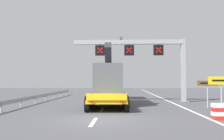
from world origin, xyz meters
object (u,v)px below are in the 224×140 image
(heavy_haul_truck_yellow, at_px, (109,82))
(crash_barrier_striped, at_px, (222,112))
(tourist_info_sign_brown, at_px, (208,87))
(exit_sign_yellow, at_px, (222,84))
(overhead_lane_gantry, at_px, (143,52))

(heavy_haul_truck_yellow, xyz_separation_m, crash_barrier_striped, (6.79, -10.17, -1.54))
(crash_barrier_striped, bearing_deg, tourist_info_sign_brown, 76.81)
(exit_sign_yellow, distance_m, tourist_info_sign_brown, 2.70)
(crash_barrier_striped, bearing_deg, heavy_haul_truck_yellow, 123.73)
(exit_sign_yellow, bearing_deg, overhead_lane_gantry, 120.88)
(tourist_info_sign_brown, bearing_deg, exit_sign_yellow, -91.07)
(overhead_lane_gantry, relative_size, tourist_info_sign_brown, 5.35)
(heavy_haul_truck_yellow, relative_size, exit_sign_yellow, 5.79)
(exit_sign_yellow, distance_m, crash_barrier_striped, 3.51)
(crash_barrier_striped, bearing_deg, exit_sign_yellow, 66.64)
(overhead_lane_gantry, height_order, exit_sign_yellow, overhead_lane_gantry)
(heavy_haul_truck_yellow, relative_size, tourist_info_sign_brown, 6.53)
(exit_sign_yellow, relative_size, crash_barrier_striped, 2.42)
(heavy_haul_truck_yellow, bearing_deg, overhead_lane_gantry, 6.29)
(heavy_haul_truck_yellow, relative_size, crash_barrier_striped, 14.03)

